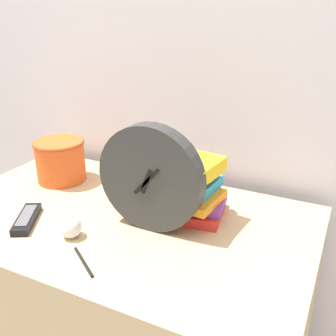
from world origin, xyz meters
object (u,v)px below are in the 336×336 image
object	(u,v)px
desk_clock	(150,179)
basket	(60,159)
book_stack	(185,187)
pen	(83,262)
tv_remote	(27,219)
crumpled_paper_ball	(70,227)

from	to	relation	value
desk_clock	basket	size ratio (longest dim) A/B	1.69
book_stack	pen	bearing A→B (deg)	-110.62
pen	tv_remote	bearing A→B (deg)	162.17
desk_clock	book_stack	bearing A→B (deg)	62.98
pen	desk_clock	bearing A→B (deg)	72.73
crumpled_paper_ball	desk_clock	bearing A→B (deg)	39.20
desk_clock	pen	xyz separation A→B (m)	(-0.07, -0.21, -0.14)
crumpled_paper_ball	pen	bearing A→B (deg)	-38.26
crumpled_paper_ball	pen	xyz separation A→B (m)	(0.10, -0.08, -0.02)
desk_clock	book_stack	xyz separation A→B (m)	(0.05, 0.10, -0.06)
desk_clock	crumpled_paper_ball	world-z (taller)	desk_clock
tv_remote	crumpled_paper_ball	size ratio (longest dim) A/B	2.76
pen	crumpled_paper_ball	bearing A→B (deg)	141.74
tv_remote	crumpled_paper_ball	bearing A→B (deg)	-1.86
basket	tv_remote	world-z (taller)	basket
book_stack	basket	xyz separation A→B (m)	(-0.48, 0.04, -0.01)
crumpled_paper_ball	basket	bearing A→B (deg)	133.50
desk_clock	tv_remote	bearing A→B (deg)	-158.28
desk_clock	crumpled_paper_ball	xyz separation A→B (m)	(-0.17, -0.14, -0.12)
basket	tv_remote	size ratio (longest dim) A/B	1.09
tv_remote	pen	world-z (taller)	tv_remote
tv_remote	crumpled_paper_ball	world-z (taller)	crumpled_paper_ball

